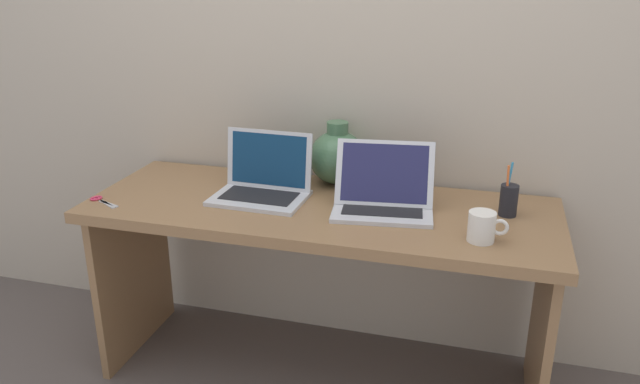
{
  "coord_description": "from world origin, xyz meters",
  "views": [
    {
      "loc": [
        0.55,
        -1.98,
        1.54
      ],
      "look_at": [
        0.0,
        0.0,
        0.77
      ],
      "focal_mm": 34.87,
      "sensor_mm": 36.0,
      "label": 1
    }
  ],
  "objects": [
    {
      "name": "scissors",
      "position": [
        -0.78,
        -0.18,
        0.72
      ],
      "size": [
        0.14,
        0.09,
        0.01
      ],
      "color": "#B7B7BC",
      "rests_on": "desk"
    },
    {
      "name": "laptop_left",
      "position": [
        -0.23,
        0.04,
        0.78
      ],
      "size": [
        0.34,
        0.25,
        0.23
      ],
      "color": "silver",
      "rests_on": "desk"
    },
    {
      "name": "ground_plane",
      "position": [
        0.0,
        0.0,
        0.0
      ],
      "size": [
        6.0,
        6.0,
        0.0
      ],
      "primitive_type": "plane",
      "color": "#564C47"
    },
    {
      "name": "laptop_right",
      "position": [
        0.22,
        0.02,
        0.78
      ],
      "size": [
        0.37,
        0.29,
        0.23
      ],
      "color": "silver",
      "rests_on": "desk"
    },
    {
      "name": "pen_cup",
      "position": [
        0.64,
        0.08,
        0.77
      ],
      "size": [
        0.06,
        0.06,
        0.19
      ],
      "color": "black",
      "rests_on": "desk"
    },
    {
      "name": "back_wall",
      "position": [
        0.0,
        0.35,
        1.2
      ],
      "size": [
        4.4,
        0.04,
        2.4
      ],
      "primitive_type": "cube",
      "color": "#BCAD99",
      "rests_on": "ground"
    },
    {
      "name": "coffee_mug",
      "position": [
        0.56,
        -0.15,
        0.77
      ],
      "size": [
        0.12,
        0.08,
        0.1
      ],
      "color": "white",
      "rests_on": "desk"
    },
    {
      "name": "desk",
      "position": [
        0.0,
        0.0,
        0.58
      ],
      "size": [
        1.67,
        0.61,
        0.72
      ],
      "color": "olive",
      "rests_on": "ground"
    },
    {
      "name": "green_vase",
      "position": [
        0.0,
        0.25,
        0.82
      ],
      "size": [
        0.22,
        0.22,
        0.24
      ],
      "color": "#47704C",
      "rests_on": "desk"
    }
  ]
}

